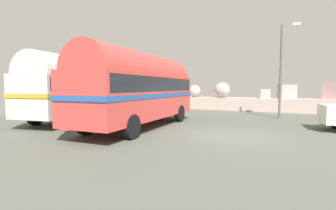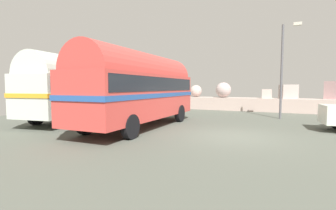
% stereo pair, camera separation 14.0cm
% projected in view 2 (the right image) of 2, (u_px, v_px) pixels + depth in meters
% --- Properties ---
extents(ground, '(32.00, 26.00, 0.02)m').
position_uv_depth(ground, '(232.00, 137.00, 9.85)').
color(ground, '#52574D').
extents(breakwater, '(31.36, 2.24, 2.46)m').
position_uv_depth(breakwater, '(256.00, 102.00, 20.58)').
color(breakwater, '#BEA79C').
rests_on(breakwater, ground).
extents(vintage_coach, '(2.71, 8.66, 3.70)m').
position_uv_depth(vintage_coach, '(140.00, 86.00, 12.03)').
color(vintage_coach, black).
rests_on(vintage_coach, ground).
extents(second_coach, '(3.71, 8.85, 3.70)m').
position_uv_depth(second_coach, '(84.00, 87.00, 14.86)').
color(second_coach, black).
rests_on(second_coach, ground).
extents(lamp_post, '(1.08, 0.42, 5.86)m').
position_uv_depth(lamp_post, '(284.00, 66.00, 15.12)').
color(lamp_post, '#5B5B60').
rests_on(lamp_post, ground).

